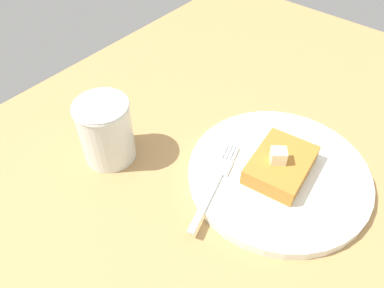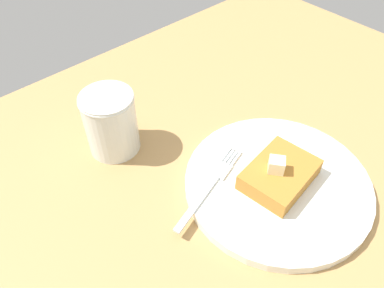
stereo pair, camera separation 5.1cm
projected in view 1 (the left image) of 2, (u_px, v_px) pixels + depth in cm
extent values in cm
cube|color=#AF8650|center=(298.00, 172.00, 54.96)|extent=(93.38, 93.38, 1.90)
cylinder|color=white|center=(278.00, 174.00, 52.57)|extent=(25.36, 25.36, 1.44)
torus|color=brown|center=(279.00, 173.00, 52.33)|extent=(25.36, 25.36, 0.80)
cube|color=#B3752C|center=(281.00, 165.00, 51.14)|extent=(8.49, 10.77, 2.54)
cube|color=#F8EFC2|center=(278.00, 156.00, 49.20)|extent=(2.72, 2.68, 2.03)
cube|color=silver|center=(206.00, 202.00, 48.18)|extent=(3.68, 9.85, 0.36)
cube|color=silver|center=(223.00, 167.00, 52.28)|extent=(2.90, 3.31, 0.36)
cube|color=silver|center=(225.00, 151.00, 54.43)|extent=(1.21, 3.16, 0.36)
cube|color=silver|center=(228.00, 152.00, 54.28)|extent=(1.21, 3.16, 0.36)
cube|color=silver|center=(232.00, 153.00, 54.13)|extent=(1.21, 3.16, 0.36)
cube|color=silver|center=(235.00, 154.00, 53.98)|extent=(1.21, 3.16, 0.36)
cylinder|color=#351A09|center=(108.00, 140.00, 54.01)|extent=(6.97, 6.97, 6.13)
cylinder|color=silver|center=(106.00, 131.00, 52.75)|extent=(7.58, 7.58, 9.65)
torus|color=silver|center=(101.00, 107.00, 49.61)|extent=(7.78, 7.78, 0.50)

